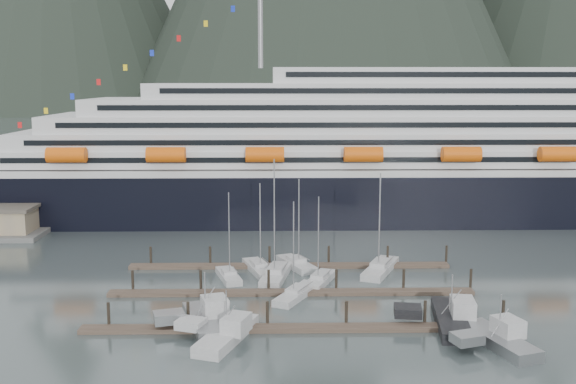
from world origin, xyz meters
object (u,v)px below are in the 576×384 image
sailboat_b (276,275)px  trawler_a (226,333)px  trawler_b (204,319)px  cruise_ship (456,158)px  trawler_d (498,339)px  sailboat_d (297,294)px  trawler_c (449,318)px  sailboat_a (229,276)px  sailboat_f (296,264)px  sailboat_g (380,269)px  sailboat_e (259,269)px  sailboat_c (320,280)px

sailboat_b → trawler_a: 23.77m
trawler_b → sailboat_b: bearing=-40.0°
cruise_ship → sailboat_b: cruise_ship is taller
cruise_ship → trawler_d: 72.16m
sailboat_d → trawler_c: bearing=-94.8°
sailboat_d → trawler_b: (-10.85, -10.48, 0.50)m
sailboat_b → trawler_b: sailboat_b is taller
sailboat_a → sailboat_f: size_ratio=0.92×
sailboat_g → trawler_a: 33.42m
sailboat_f → sailboat_g: bearing=-126.4°
sailboat_f → trawler_b: bearing=131.8°
sailboat_e → trawler_c: sailboat_e is taller
sailboat_f → trawler_a: bearing=139.8°
sailboat_g → sailboat_d: bearing=155.3°
sailboat_b → trawler_b: size_ratio=1.55×
sailboat_c → trawler_a: size_ratio=1.10×
trawler_b → trawler_d: 32.26m
trawler_a → cruise_ship: bearing=-12.6°
sailboat_b → sailboat_f: size_ratio=1.26×
sailboat_b → sailboat_d: size_ratio=1.35×
cruise_ship → trawler_c: size_ratio=15.91×
sailboat_a → trawler_c: (26.66, -18.64, 0.45)m
sailboat_g → sailboat_b: bearing=124.1°
sailboat_a → sailboat_c: bearing=-115.8°
sailboat_c → sailboat_f: sailboat_f is taller
sailboat_e → trawler_a: bearing=156.5°
sailboat_e → sailboat_b: bearing=-161.7°
trawler_b → trawler_c: 28.12m
sailboat_f → sailboat_e: bearing=87.9°
sailboat_f → sailboat_c: bearing=176.6°
sailboat_e → trawler_c: size_ratio=1.04×
sailboat_g → trawler_d: sailboat_g is taller
sailboat_c → trawler_d: (17.37, -22.85, 0.41)m
sailboat_e → sailboat_g: size_ratio=0.89×
trawler_b → sailboat_f: bearing=-41.1°
sailboat_a → sailboat_f: sailboat_f is taller
sailboat_g → trawler_b: (-23.53, -22.01, 0.46)m
cruise_ship → sailboat_e: bearing=-133.9°
sailboat_a → sailboat_f: (9.75, 6.01, 0.02)m
cruise_ship → trawler_b: size_ratio=18.37×
sailboat_e → trawler_c: bearing=-152.2°
trawler_c → trawler_d: trawler_c is taller
sailboat_d → cruise_ship: bearing=-6.7°
sailboat_c → trawler_c: (13.85, -16.41, 0.45)m
sailboat_f → trawler_a: 30.12m
sailboat_c → trawler_d: bearing=-122.4°
sailboat_c → trawler_b: (-14.26, -16.51, 0.49)m
sailboat_f → sailboat_a: bearing=97.9°
cruise_ship → sailboat_e: size_ratio=15.29×
trawler_d → sailboat_e: bearing=23.6°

